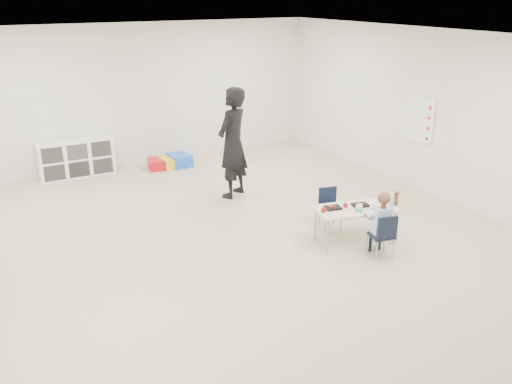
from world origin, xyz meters
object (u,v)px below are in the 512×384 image
child (383,222)px  cubby_shelf (76,158)px  chair_near (382,235)px  adult (233,143)px  table (354,225)px

child → cubby_shelf: bearing=130.4°
child → cubby_shelf: 6.14m
chair_near → child: bearing=0.0°
chair_near → child: size_ratio=0.63×
adult → child: bearing=70.4°
child → adult: adult is taller
cubby_shelf → adult: (2.13, -2.43, 0.60)m
table → cubby_shelf: (-2.78, 4.93, 0.09)m
table → adult: 2.67m
table → cubby_shelf: bearing=132.5°
child → adult: (-0.68, 3.02, 0.46)m
table → chair_near: 0.53m
cubby_shelf → adult: 3.29m
chair_near → cubby_shelf: cubby_shelf is taller
child → chair_near: bearing=0.0°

